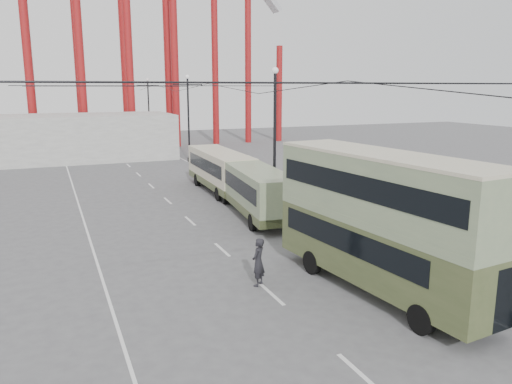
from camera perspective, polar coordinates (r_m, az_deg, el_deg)
name	(u,v)px	position (r m, az deg, el deg)	size (l,w,h in m)	color
ground	(350,335)	(17.38, 10.69, -15.77)	(160.00, 160.00, 0.00)	#4F4F52
road_markings	(177,207)	(34.31, -8.96, -1.76)	(12.52, 120.00, 0.01)	silver
lamp_post_mid	(275,137)	(34.06, 2.15, 6.26)	(3.20, 0.44, 9.32)	black
lamp_post_far	(189,119)	(54.74, -7.72, 8.28)	(3.20, 0.44, 9.32)	black
lamp_post_distant	(149,110)	(76.16, -12.15, 9.11)	(3.20, 0.44, 9.32)	black
fairground_shed	(72,137)	(60.04, -20.27, 5.88)	(22.00, 10.00, 5.00)	#969691
double_decker_bus	(382,216)	(19.92, 14.21, -2.68)	(3.67, 10.60, 5.58)	#3C4626
single_decker_green	(253,188)	(31.80, -0.33, 0.51)	(3.66, 11.10, 3.08)	gray
single_decker_cream	(220,169)	(38.97, -4.12, 2.64)	(2.85, 10.17, 3.14)	#BFB799
pedestrian	(258,262)	(20.58, 0.27, -8.01)	(0.73, 0.48, 2.02)	black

